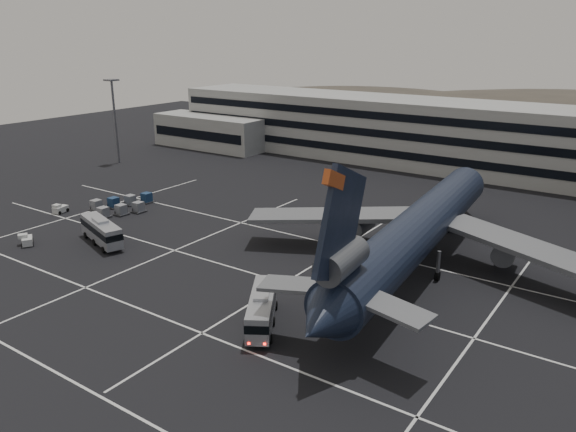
% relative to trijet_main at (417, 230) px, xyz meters
% --- Properties ---
extents(ground, '(260.00, 260.00, 0.00)m').
position_rel_trijet_main_xyz_m(ground, '(-23.02, -15.95, -5.25)').
color(ground, black).
rests_on(ground, ground).
extents(lane_markings, '(90.00, 55.62, 0.01)m').
position_rel_trijet_main_xyz_m(lane_markings, '(-22.07, -15.22, -5.24)').
color(lane_markings, silver).
rests_on(lane_markings, ground).
extents(terminal, '(125.00, 26.00, 24.00)m').
position_rel_trijet_main_xyz_m(terminal, '(-25.97, 55.20, 1.68)').
color(terminal, gray).
rests_on(terminal, ground).
extents(hills, '(352.00, 180.00, 44.00)m').
position_rel_trijet_main_xyz_m(hills, '(-5.03, 154.05, -17.32)').
color(hills, '#38332B').
rests_on(hills, ground).
extents(lightpole_left, '(2.40, 2.40, 18.28)m').
position_rel_trijet_main_xyz_m(lightpole_left, '(-78.02, 19.05, 6.57)').
color(lightpole_left, slate).
rests_on(lightpole_left, ground).
extents(trijet_main, '(47.28, 57.69, 18.08)m').
position_rel_trijet_main_xyz_m(trijet_main, '(0.00, 0.00, 0.00)').
color(trijet_main, black).
rests_on(trijet_main, ground).
extents(bus_near, '(7.15, 9.67, 3.50)m').
position_rel_trijet_main_xyz_m(bus_near, '(-7.21, -21.30, -3.33)').
color(bus_near, '#96989D').
rests_on(bus_near, ground).
extents(bus_far, '(10.37, 5.40, 3.58)m').
position_rel_trijet_main_xyz_m(bus_far, '(-39.08, -15.72, -3.29)').
color(bus_far, '#96989D').
rests_on(bus_far, ground).
extents(tug_a, '(1.83, 2.55, 1.49)m').
position_rel_trijet_main_xyz_m(tug_a, '(-56.17, -10.67, -4.59)').
color(tug_a, beige).
rests_on(tug_a, ground).
extents(tug_b, '(2.77, 2.47, 1.53)m').
position_rel_trijet_main_xyz_m(tug_b, '(-47.04, -21.94, -4.57)').
color(tug_b, beige).
rests_on(tug_b, ground).
extents(uld_cluster, '(9.04, 12.19, 1.73)m').
position_rel_trijet_main_xyz_m(uld_cluster, '(-49.26, -3.94, -4.41)').
color(uld_cluster, '#2D2D30').
rests_on(uld_cluster, ground).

